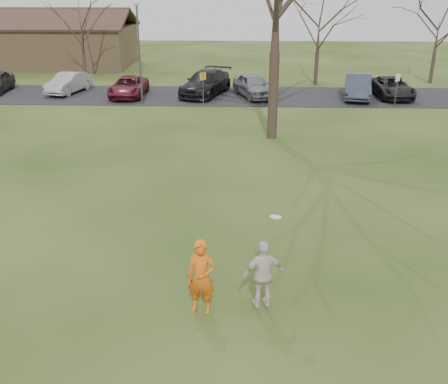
{
  "coord_description": "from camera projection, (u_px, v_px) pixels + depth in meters",
  "views": [
    {
      "loc": [
        0.55,
        -10.32,
        7.4
      ],
      "look_at": [
        0.0,
        4.0,
        1.5
      ],
      "focal_mm": 41.39,
      "sensor_mm": 36.0,
      "label": 1
    }
  ],
  "objects": [
    {
      "name": "small_tree_row",
      "position": [
        296.0,
        31.0,
        38.51
      ],
      "size": [
        55.0,
        5.9,
        8.5
      ],
      "color": "#352821",
      "rests_on": "ground"
    },
    {
      "name": "car_2",
      "position": [
        129.0,
        87.0,
        35.02
      ],
      "size": [
        2.18,
        4.68,
        1.3
      ],
      "primitive_type": "imported",
      "rotation": [
        0.0,
        0.0,
        0.01
      ],
      "color": "#5B1523",
      "rests_on": "parking_strip"
    },
    {
      "name": "car_5",
      "position": [
        358.0,
        87.0,
        34.41
      ],
      "size": [
        2.43,
        4.92,
        1.55
      ],
      "primitive_type": "imported",
      "rotation": [
        0.0,
        0.0,
        -0.17
      ],
      "color": "#32384B",
      "rests_on": "parking_strip"
    },
    {
      "name": "player_defender",
      "position": [
        201.0,
        277.0,
        12.12
      ],
      "size": [
        0.75,
        0.56,
        1.88
      ],
      "primitive_type": "imported",
      "rotation": [
        0.0,
        0.0,
        -0.17
      ],
      "color": "#DB6012",
      "rests_on": "ground"
    },
    {
      "name": "sign_yellow",
      "position": [
        203.0,
        83.0,
        32.22
      ],
      "size": [
        0.35,
        0.35,
        2.08
      ],
      "color": "#47474C",
      "rests_on": "ground"
    },
    {
      "name": "ground",
      "position": [
        218.0,
        313.0,
        12.37
      ],
      "size": [
        120.0,
        120.0,
        0.0
      ],
      "primitive_type": "plane",
      "color": "#1E380F",
      "rests_on": "ground"
    },
    {
      "name": "building",
      "position": [
        21.0,
        44.0,
        47.46
      ],
      "size": [
        20.6,
        8.5,
        5.14
      ],
      "color": "#8C6D4C",
      "rests_on": "ground"
    },
    {
      "name": "sign_white",
      "position": [
        397.0,
        84.0,
        31.79
      ],
      "size": [
        0.35,
        0.35,
        2.08
      ],
      "color": "#47474C",
      "rests_on": "ground"
    },
    {
      "name": "car_3",
      "position": [
        206.0,
        83.0,
        35.44
      ],
      "size": [
        3.79,
        5.97,
        1.61
      ],
      "primitive_type": "imported",
      "rotation": [
        0.0,
        0.0,
        -0.3
      ],
      "color": "black",
      "rests_on": "parking_strip"
    },
    {
      "name": "car_1",
      "position": [
        68.0,
        83.0,
        36.09
      ],
      "size": [
        2.42,
        4.45,
        1.39
      ],
      "primitive_type": "imported",
      "rotation": [
        0.0,
        0.0,
        -0.24
      ],
      "color": "#97979C",
      "rests_on": "parking_strip"
    },
    {
      "name": "car_6",
      "position": [
        392.0,
        87.0,
        34.76
      ],
      "size": [
        2.29,
        4.83,
        1.33
      ],
      "primitive_type": "imported",
      "rotation": [
        0.0,
        0.0,
        0.02
      ],
      "color": "black",
      "rests_on": "parking_strip"
    },
    {
      "name": "lamp_post",
      "position": [
        139.0,
        40.0,
        31.86
      ],
      "size": [
        0.34,
        0.34,
        6.27
      ],
      "color": "#47474C",
      "rests_on": "ground"
    },
    {
      "name": "parking_strip",
      "position": [
        236.0,
        96.0,
        35.46
      ],
      "size": [
        62.0,
        6.5,
        0.04
      ],
      "primitive_type": "cube",
      "color": "black",
      "rests_on": "ground"
    },
    {
      "name": "car_4",
      "position": [
        254.0,
        85.0,
        34.84
      ],
      "size": [
        3.2,
        4.8,
        1.52
      ],
      "primitive_type": "imported",
      "rotation": [
        0.0,
        0.0,
        0.35
      ],
      "color": "gray",
      "rests_on": "parking_strip"
    },
    {
      "name": "catching_play",
      "position": [
        263.0,
        274.0,
        12.03
      ],
      "size": [
        1.08,
        0.72,
        2.27
      ],
      "color": "beige",
      "rests_on": "ground"
    }
  ]
}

